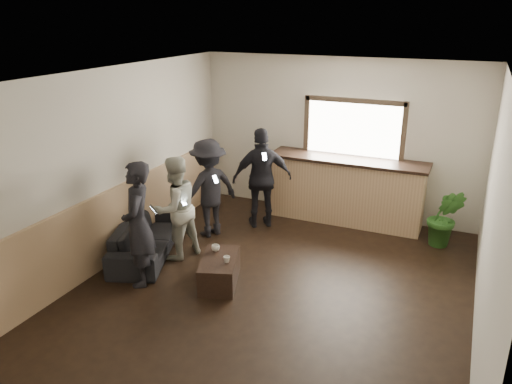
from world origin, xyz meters
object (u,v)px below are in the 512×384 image
at_px(coffee_table, 220,270).
at_px(person_d, 262,178).
at_px(potted_plant, 445,218).
at_px(cup_a, 216,248).
at_px(person_c, 209,188).
at_px(person_b, 175,208).
at_px(cup_b, 227,259).
at_px(person_a, 138,224).
at_px(sofa, 146,237).
at_px(bar_counter, 347,186).

bearing_deg(coffee_table, person_d, 96.88).
bearing_deg(potted_plant, cup_a, -141.37).
height_order(coffee_table, person_c, person_c).
relative_size(cup_a, person_c, 0.07).
distance_m(potted_plant, person_b, 4.16).
distance_m(cup_a, person_b, 0.93).
bearing_deg(person_d, cup_b, 67.42).
xyz_separation_m(person_a, person_c, (0.09, 1.75, -0.05)).
height_order(sofa, person_d, person_d).
relative_size(person_b, person_d, 0.91).
distance_m(coffee_table, person_b, 1.22).
bearing_deg(person_d, person_a, 39.92).
relative_size(potted_plant, person_c, 0.60).
height_order(bar_counter, person_b, bar_counter).
bearing_deg(coffee_table, bar_counter, 70.36).
distance_m(bar_counter, cup_b, 3.04).
bearing_deg(person_d, bar_counter, 179.46).
height_order(potted_plant, person_a, person_a).
height_order(cup_a, person_a, person_a).
distance_m(person_a, person_d, 2.54).
bearing_deg(person_b, cup_a, 92.76).
distance_m(sofa, person_a, 1.05).
distance_m(sofa, person_d, 2.15).
height_order(potted_plant, person_c, person_c).
height_order(coffee_table, cup_a, cup_a).
bearing_deg(cup_a, person_a, -145.58).
relative_size(bar_counter, person_c, 1.67).
bearing_deg(person_d, potted_plant, 154.74).
bearing_deg(sofa, person_a, -169.18).
height_order(bar_counter, sofa, bar_counter).
relative_size(coffee_table, potted_plant, 0.87).
height_order(cup_a, potted_plant, potted_plant).
distance_m(bar_counter, person_b, 3.10).
height_order(sofa, cup_b, sofa).
height_order(sofa, person_c, person_c).
xyz_separation_m(potted_plant, person_c, (-3.58, -1.09, 0.33)).
relative_size(coffee_table, person_b, 0.54).
relative_size(coffee_table, cup_b, 9.20).
xyz_separation_m(bar_counter, potted_plant, (1.67, -0.40, -0.16)).
distance_m(person_a, person_b, 0.85).
height_order(cup_a, person_c, person_c).
bearing_deg(person_d, coffee_table, 63.75).
bearing_deg(coffee_table, cup_b, -23.33).
distance_m(cup_b, potted_plant, 3.57).
distance_m(sofa, potted_plant, 4.63).
bearing_deg(bar_counter, cup_b, -106.66).
relative_size(cup_a, potted_plant, 0.12).
bearing_deg(cup_b, potted_plant, 44.55).
bearing_deg(coffee_table, person_b, 154.88).
bearing_deg(bar_counter, sofa, -134.43).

